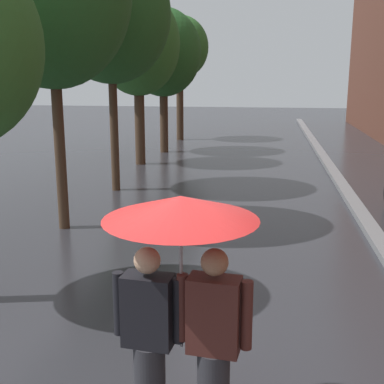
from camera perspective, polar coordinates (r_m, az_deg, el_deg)
name	(u,v)px	position (r m, az deg, el deg)	size (l,w,h in m)	color
kerb_strip	(338,179)	(14.46, 16.10, 1.38)	(0.30, 36.00, 0.12)	slate
street_tree_2	(110,14)	(12.79, -9.19, 19.15)	(2.87, 2.87, 5.90)	#473323
street_tree_3	(138,44)	(16.43, -6.10, 16.17)	(2.62, 2.62, 5.39)	#473323
street_tree_4	(163,53)	(18.93, -3.26, 15.33)	(2.75, 2.75, 5.18)	#473323
street_tree_5	(180,48)	(22.47, -1.40, 15.85)	(2.46, 2.46, 5.28)	#473323
couple_under_umbrella	(181,278)	(3.94, -1.25, -9.60)	(1.18, 1.18, 2.03)	#2D2D33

